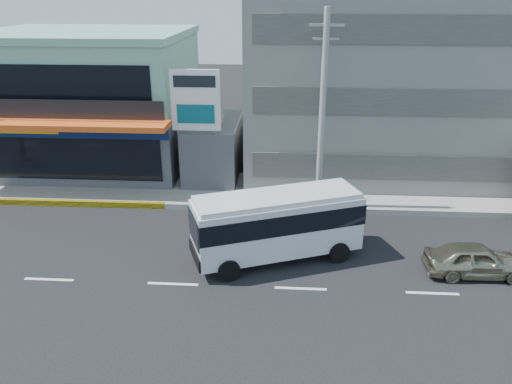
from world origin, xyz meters
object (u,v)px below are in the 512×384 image
concrete_building (383,55)px  satellite_dish (211,124)px  sedan (476,260)px  minibus (277,221)px  utility_pole_near (322,113)px  shop_building (92,104)px  billboard (196,107)px

concrete_building → satellite_dish: bearing=-158.2°
sedan → minibus: bearing=82.9°
utility_pole_near → sedan: size_ratio=2.51×
concrete_building → minibus: size_ratio=2.17×
shop_building → sedan: shop_building is taller
billboard → utility_pole_near: utility_pole_near is taller
minibus → sedan: bearing=-5.8°
shop_building → concrete_building: bearing=3.4°
concrete_building → sedan: concrete_building is taller
shop_building → concrete_building: concrete_building is taller
shop_building → utility_pole_near: bearing=-25.1°
satellite_dish → billboard: size_ratio=0.22×
concrete_building → sedan: 15.04m
utility_pole_near → shop_building: bearing=154.9°
billboard → utility_pole_near: 6.75m
sedan → utility_pole_near: bearing=44.2°
shop_building → satellite_dish: bearing=-20.2°
minibus → sedan: minibus is taller
utility_pole_near → minibus: (-2.00, -5.09, -3.39)m
concrete_building → billboard: 12.17m
concrete_building → minibus: concrete_building is taller
concrete_building → sedan: bearing=-81.6°
billboard → minibus: 8.82m
concrete_building → sedan: (2.00, -13.50, -6.32)m
shop_building → satellite_dish: (8.00, -2.95, -0.42)m
satellite_dish → concrete_building: bearing=21.8°
satellite_dish → sedan: size_ratio=0.38×
billboard → minibus: (4.50, -6.89, -3.17)m
billboard → minibus: size_ratio=0.94×
satellite_dish → utility_pole_near: 7.17m
shop_building → billboard: shop_building is taller
utility_pole_near → billboard: bearing=164.5°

